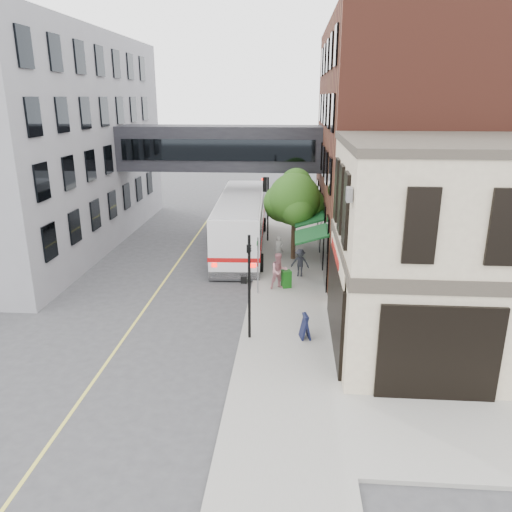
% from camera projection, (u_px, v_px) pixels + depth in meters
% --- Properties ---
extents(ground, '(120.00, 120.00, 0.00)m').
position_uv_depth(ground, '(235.00, 364.00, 19.36)').
color(ground, '#38383A').
rests_on(ground, ground).
extents(sidewalk_main, '(4.00, 60.00, 0.15)m').
position_uv_depth(sidewalk_main, '(290.00, 255.00, 32.50)').
color(sidewalk_main, gray).
rests_on(sidewalk_main, ground).
extents(corner_building, '(10.19, 8.12, 8.45)m').
position_uv_depth(corner_building, '(469.00, 250.00, 19.35)').
color(corner_building, tan).
rests_on(corner_building, ground).
extents(brick_building, '(13.76, 18.00, 14.00)m').
position_uv_depth(brick_building, '(422.00, 146.00, 30.78)').
color(brick_building, '#54251A').
rests_on(brick_building, ground).
extents(opposite_building, '(14.00, 24.00, 14.00)m').
position_uv_depth(opposite_building, '(10.00, 142.00, 33.63)').
color(opposite_building, slate).
rests_on(opposite_building, ground).
extents(skyway_bridge, '(14.00, 3.18, 3.00)m').
position_uv_depth(skyway_bridge, '(220.00, 148.00, 34.69)').
color(skyway_bridge, black).
rests_on(skyway_bridge, ground).
extents(traffic_signal_near, '(0.44, 0.22, 4.60)m').
position_uv_depth(traffic_signal_near, '(248.00, 274.00, 20.33)').
color(traffic_signal_near, black).
rests_on(traffic_signal_near, sidewalk_main).
extents(traffic_signal_far, '(0.53, 0.28, 4.50)m').
position_uv_depth(traffic_signal_far, '(266.00, 196.00, 34.48)').
color(traffic_signal_far, black).
rests_on(traffic_signal_far, sidewalk_main).
extents(street_sign_pole, '(0.08, 0.75, 3.00)m').
position_uv_depth(street_sign_pole, '(258.00, 261.00, 25.40)').
color(street_sign_pole, gray).
rests_on(street_sign_pole, sidewalk_main).
extents(street_tree, '(3.80, 3.20, 5.60)m').
position_uv_depth(street_tree, '(294.00, 199.00, 30.57)').
color(street_tree, '#382619').
rests_on(street_tree, sidewalk_main).
extents(lane_marking, '(0.12, 40.00, 0.01)m').
position_uv_depth(lane_marking, '(170.00, 274.00, 29.21)').
color(lane_marking, '#D8CC4C').
rests_on(lane_marking, ground).
extents(bus, '(3.59, 13.26, 3.54)m').
position_uv_depth(bus, '(241.00, 220.00, 33.46)').
color(bus, white).
rests_on(bus, ground).
extents(pedestrian_a, '(0.64, 0.53, 1.52)m').
position_uv_depth(pedestrian_a, '(279.00, 248.00, 31.06)').
color(pedestrian_a, silver).
rests_on(pedestrian_a, sidewalk_main).
extents(pedestrian_b, '(1.16, 1.04, 1.95)m').
position_uv_depth(pedestrian_b, '(279.00, 271.00, 26.30)').
color(pedestrian_b, '#BF7B84').
rests_on(pedestrian_b, sidewalk_main).
extents(pedestrian_c, '(1.09, 0.70, 1.60)m').
position_uv_depth(pedestrian_c, '(300.00, 263.00, 28.17)').
color(pedestrian_c, '#22232A').
rests_on(pedestrian_c, sidewalk_main).
extents(newspaper_box, '(0.58, 0.55, 0.94)m').
position_uv_depth(newspaper_box, '(286.00, 279.00, 26.60)').
color(newspaper_box, '#145914').
rests_on(newspaper_box, sidewalk_main).
extents(sandwich_board, '(0.50, 0.67, 1.07)m').
position_uv_depth(sandwich_board, '(305.00, 326.00, 20.96)').
color(sandwich_board, '#111533').
rests_on(sandwich_board, sidewalk_main).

